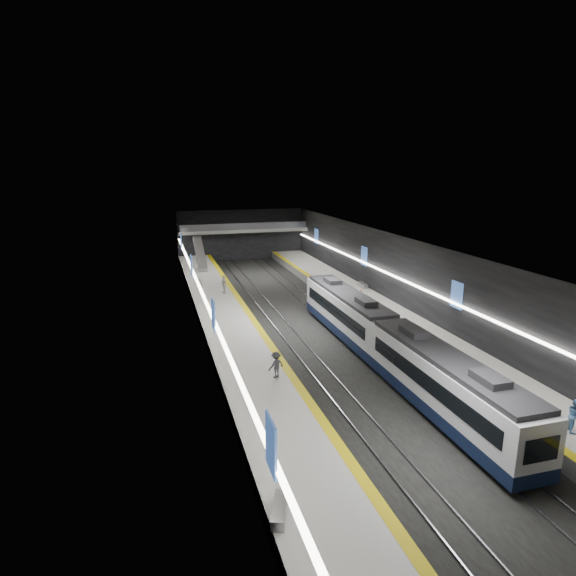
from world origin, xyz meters
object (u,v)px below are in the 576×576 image
object	(u,v)px
passenger_right_a	(361,297)
passenger_left_a	(224,284)
escalator	(200,254)
train	(387,340)
passenger_right_b	(575,416)
bench_left_near	(280,510)
passenger_left_b	(276,365)
bench_left_far	(199,283)
bench_right_far	(363,285)

from	to	relation	value
passenger_right_a	passenger_left_a	world-z (taller)	passenger_left_a
escalator	passenger_left_a	size ratio (longest dim) A/B	4.05
escalator	passenger_right_a	size ratio (longest dim) A/B	5.18
train	escalator	bearing A→B (deg)	105.36
passenger_right_b	bench_left_near	bearing A→B (deg)	128.67
passenger_left_a	escalator	bearing A→B (deg)	172.26
train	passenger_right_a	world-z (taller)	train
escalator	passenger_right_a	xyz separation A→B (m)	(13.88, -23.29, -1.13)
bench_left_near	passenger_right_a	distance (m)	31.61
escalator	passenger_left_b	world-z (taller)	escalator
bench_left_far	bench_left_near	bearing A→B (deg)	-89.73
escalator	passenger_left_a	xyz separation A→B (m)	(1.07, -15.05, -0.91)
passenger_right_b	passenger_left_b	distance (m)	17.35
bench_left_near	passenger_left_a	world-z (taller)	passenger_left_a
train	bench_left_far	size ratio (longest dim) A/B	16.08
escalator	bench_left_near	distance (m)	50.69
passenger_right_a	passenger_left_a	xyz separation A→B (m)	(-12.81, 8.24, 0.21)
passenger_left_a	train	bearing A→B (deg)	10.91
passenger_left_b	bench_left_far	bearing A→B (deg)	-109.03
bench_left_far	bench_right_far	size ratio (longest dim) A/B	0.93
train	bench_left_far	distance (m)	28.49
bench_right_far	bench_left_far	bearing A→B (deg)	162.90
bench_left_near	bench_left_far	distance (m)	40.38
escalator	bench_left_far	distance (m)	10.46
bench_left_far	passenger_right_a	distance (m)	19.98
passenger_right_b	passenger_left_b	bearing A→B (deg)	83.67
bench_right_far	passenger_right_b	size ratio (longest dim) A/B	1.09
passenger_right_b	escalator	bearing A→B (deg)	49.06
bench_left_near	bench_left_far	bearing A→B (deg)	109.46
bench_left_far	passenger_left_b	bearing A→B (deg)	-83.76
passenger_right_b	passenger_left_a	world-z (taller)	passenger_left_a
passenger_left_a	bench_right_far	bearing A→B (deg)	71.82
bench_left_far	passenger_right_b	xyz separation A→B (m)	(15.94, -38.51, 0.69)
bench_left_far	bench_right_far	bearing A→B (deg)	-18.52
escalator	bench_right_far	distance (m)	23.98
train	passenger_left_b	bearing A→B (deg)	-170.23
passenger_left_b	bench_left_near	bearing A→B (deg)	52.21
passenger_right_a	passenger_left_a	size ratio (longest dim) A/B	0.78
escalator	passenger_left_b	size ratio (longest dim) A/B	4.43
train	passenger_left_a	size ratio (longest dim) A/B	15.22
train	bench_right_far	bearing A→B (deg)	70.32
escalator	passenger_right_a	bearing A→B (deg)	-59.21
bench_right_far	passenger_right_a	world-z (taller)	passenger_right_a
bench_left_near	passenger_right_a	size ratio (longest dim) A/B	1.29
bench_right_far	passenger_right_a	distance (m)	7.19
bench_left_near	bench_right_far	world-z (taller)	bench_right_far
bench_right_far	passenger_right_b	distance (m)	32.02
bench_right_far	train	bearing A→B (deg)	-106.93
passenger_left_a	bench_left_near	bearing A→B (deg)	-16.72
train	escalator	world-z (taller)	escalator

